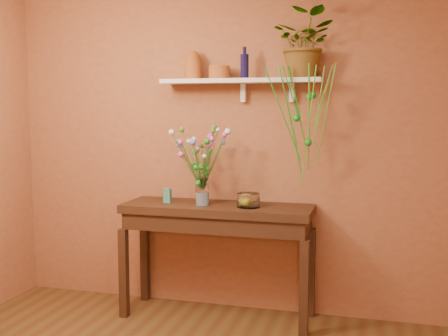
% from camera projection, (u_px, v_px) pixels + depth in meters
% --- Properties ---
extents(room, '(4.04, 4.04, 2.70)m').
position_uv_depth(room, '(140.00, 181.00, 2.73)').
color(room, brown).
rests_on(room, ground).
extents(sideboard, '(1.53, 0.49, 0.93)m').
position_uv_depth(sideboard, '(217.00, 221.00, 4.48)').
color(sideboard, '#381F11').
rests_on(sideboard, ground).
extents(wall_shelf, '(1.30, 0.24, 0.19)m').
position_uv_depth(wall_shelf, '(242.00, 81.00, 4.45)').
color(wall_shelf, white).
rests_on(wall_shelf, room).
extents(terracotta_jug, '(0.17, 0.17, 0.23)m').
position_uv_depth(terracotta_jug, '(193.00, 66.00, 4.56)').
color(terracotta_jug, '#A25222').
rests_on(terracotta_jug, wall_shelf).
extents(terracotta_pot, '(0.21, 0.21, 0.10)m').
position_uv_depth(terracotta_pot, '(219.00, 72.00, 4.48)').
color(terracotta_pot, '#A25222').
rests_on(terracotta_pot, wall_shelf).
extents(blue_bottle, '(0.09, 0.09, 0.25)m').
position_uv_depth(blue_bottle, '(245.00, 66.00, 4.40)').
color(blue_bottle, '#110E38').
rests_on(blue_bottle, wall_shelf).
extents(spider_plant, '(0.54, 0.49, 0.52)m').
position_uv_depth(spider_plant, '(306.00, 44.00, 4.28)').
color(spider_plant, '#1C801C').
rests_on(spider_plant, wall_shelf).
extents(plant_fronds, '(0.56, 0.38, 0.91)m').
position_uv_depth(plant_fronds, '(306.00, 112.00, 4.18)').
color(plant_fronds, '#1C801C').
rests_on(plant_fronds, wall_shelf).
extents(glass_vase, '(0.11, 0.11, 0.22)m').
position_uv_depth(glass_vase, '(202.00, 193.00, 4.44)').
color(glass_vase, white).
rests_on(glass_vase, sideboard).
extents(bouquet, '(0.48, 0.63, 0.52)m').
position_uv_depth(bouquet, '(201.00, 150.00, 4.38)').
color(bouquet, '#386B28').
rests_on(bouquet, glass_vase).
extents(glass_bowl, '(0.18, 0.18, 0.11)m').
position_uv_depth(glass_bowl, '(248.00, 201.00, 4.35)').
color(glass_bowl, white).
rests_on(glass_bowl, sideboard).
extents(lemon, '(0.08, 0.08, 0.08)m').
position_uv_depth(lemon, '(246.00, 202.00, 4.35)').
color(lemon, yellow).
rests_on(lemon, glass_bowl).
extents(carton, '(0.06, 0.05, 0.12)m').
position_uv_depth(carton, '(167.00, 196.00, 4.56)').
color(carton, teal).
rests_on(carton, sideboard).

